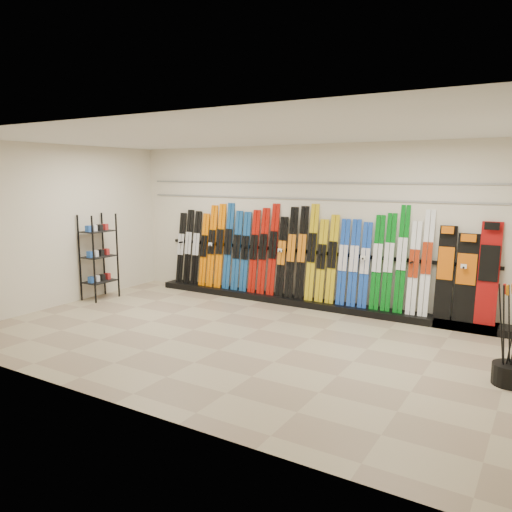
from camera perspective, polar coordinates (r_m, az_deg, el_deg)
The scene contains 11 objects.
floor at distance 7.60m, azimuth -1.81°, elevation -9.47°, with size 8.00×8.00×0.00m, color gray.
back_wall at distance 9.44m, azimuth 6.41°, elevation 3.48°, with size 8.00×8.00×0.00m, color beige.
left_wall at distance 10.00m, azimuth -21.53°, elevation 3.22°, with size 5.00×5.00×0.00m, color beige.
ceiling at distance 7.22m, azimuth -1.94°, elevation 13.71°, with size 8.00×8.00×0.00m, color silver.
ski_rack_base at distance 9.41m, azimuth 6.94°, elevation -5.47°, with size 8.00×0.40×0.12m, color black.
skis at distance 9.57m, azimuth 3.62°, elevation 0.22°, with size 5.36×0.29×1.82m.
snowboards at distance 8.61m, azimuth 23.03°, elevation -1.96°, with size 0.93×0.25×1.61m.
accessory_rack at distance 10.31m, azimuth -17.53°, elevation -0.09°, with size 0.40×0.60×1.69m, color black.
pole_bin at distance 6.70m, azimuth 26.96°, elevation -11.96°, with size 0.39×0.39×0.25m, color black.
slatwall_rail_0 at distance 9.39m, azimuth 6.41°, elevation 6.51°, with size 7.60×0.02×0.03m, color gray.
slatwall_rail_1 at distance 9.38m, azimuth 6.45°, elevation 8.34°, with size 7.60×0.02×0.03m, color gray.
Camera 1 is at (3.91, -6.04, 2.43)m, focal length 35.00 mm.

